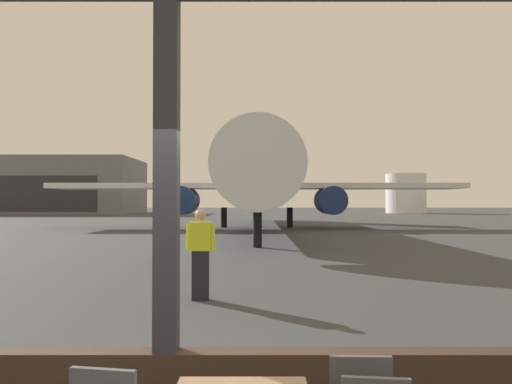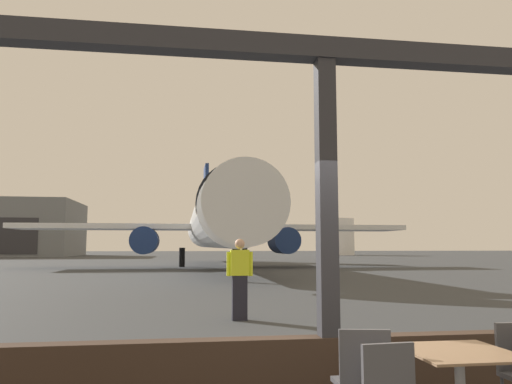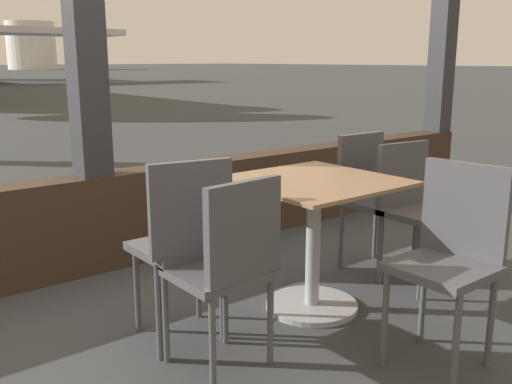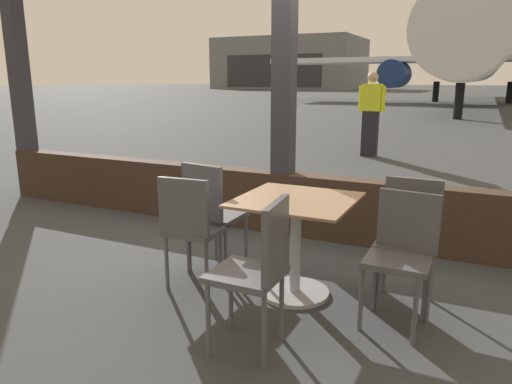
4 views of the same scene
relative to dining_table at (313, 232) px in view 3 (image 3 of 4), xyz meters
The scene contains 8 objects.
window_frame 1.79m from the dining_table, 116.13° to the left, with size 7.83×0.24×3.89m.
dining_table is the anchor object (origin of this frame).
cafe_chair_window_left 0.79m from the dining_table, behind, with size 0.45×0.45×0.94m.
cafe_chair_window_right 0.81m from the dining_table, 84.13° to the right, with size 0.42×0.42×0.93m.
cafe_chair_aisle_left 0.81m from the dining_table, 17.87° to the left, with size 0.40×0.40×0.90m.
cafe_chair_aisle_right 0.78m from the dining_table, ahead, with size 0.43×0.43×0.88m.
cafe_chair_side_extra 0.80m from the dining_table, 161.88° to the right, with size 0.42×0.42×0.89m.
fuel_storage_tank 83.37m from the dining_table, 73.03° to the left, with size 6.38×6.38×6.32m, color white.
Camera 3 is at (-1.47, -3.54, 1.38)m, focal length 40.34 mm.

